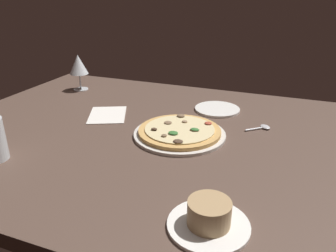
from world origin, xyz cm
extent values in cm
cube|color=brown|center=(0.00, 0.00, 2.00)|extent=(150.00, 110.00, 4.00)
cylinder|color=silver|center=(-7.62, -1.03, 4.50)|extent=(29.74, 29.74, 1.00)
cylinder|color=tan|center=(-7.62, -1.03, 5.60)|extent=(26.66, 26.66, 1.20)
cylinder|color=beige|center=(-7.62, -1.03, 6.40)|extent=(22.50, 22.50, 0.40)
ellipsoid|color=#4C3828|center=(-0.63, 3.36, 7.00)|extent=(1.99, 1.40, 0.80)
ellipsoid|color=brown|center=(-5.27, 6.47, 6.92)|extent=(1.72, 1.72, 0.64)
ellipsoid|color=brown|center=(-4.64, -10.79, 6.98)|extent=(2.84, 2.49, 0.75)
ellipsoid|color=brown|center=(-2.63, -3.57, 6.86)|extent=(2.57, 2.53, 0.52)
ellipsoid|color=#4C3828|center=(-10.53, 8.59, 6.86)|extent=(2.98, 2.50, 0.52)
ellipsoid|color=#937556|center=(-12.60, -1.20, 6.81)|extent=(3.13, 2.41, 0.43)
ellipsoid|color=#387033|center=(-7.20, 3.79, 6.96)|extent=(3.12, 2.62, 0.71)
ellipsoid|color=#387033|center=(-12.67, -1.04, 6.97)|extent=(2.80, 2.09, 0.73)
ellipsoid|color=#937556|center=(-7.56, -6.33, 6.90)|extent=(1.92, 1.65, 0.60)
ellipsoid|color=#AD4733|center=(-15.27, -7.83, 6.89)|extent=(2.41, 2.38, 0.57)
cylinder|color=white|center=(-27.60, 38.19, 4.40)|extent=(16.93, 16.93, 0.80)
cylinder|color=tan|center=(-27.60, 38.19, 7.41)|extent=(8.86, 8.86, 5.22)
cylinder|color=silver|center=(51.81, -32.21, 4.20)|extent=(6.65, 6.65, 0.40)
cylinder|color=silver|center=(51.81, -32.21, 7.96)|extent=(0.80, 0.80, 7.11)
cone|color=silver|center=(51.81, -32.21, 15.83)|extent=(8.32, 8.32, 8.64)
cone|color=maroon|center=(51.81, -32.21, 12.81)|extent=(2.25, 2.25, 2.59)
cylinder|color=white|center=(-13.55, -28.29, 4.45)|extent=(17.33, 17.33, 0.90)
cube|color=white|center=(23.49, -8.28, 4.15)|extent=(19.22, 21.23, 0.30)
ellipsoid|color=silver|center=(-32.83, -17.18, 4.50)|extent=(4.74, 4.85, 1.00)
cylinder|color=silver|center=(-29.88, -14.60, 4.35)|extent=(6.35, 5.68, 0.70)
camera|label=1|loc=(-39.40, 91.30, 49.49)|focal=35.51mm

